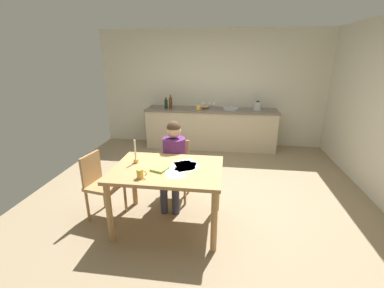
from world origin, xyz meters
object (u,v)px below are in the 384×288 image
(dining_table, at_px, (168,176))
(bottle_vinegar, at_px, (171,103))
(coffee_mug, at_px, (140,174))
(wine_glass_by_kettle, at_px, (209,103))
(chair_at_table, at_px, (176,167))
(person_seated, at_px, (173,158))
(candlestick, at_px, (136,156))
(sink_unit, at_px, (231,108))
(bottle_oil, at_px, (166,104))
(wine_glass_back_right, at_px, (202,103))
(chair_side_empty, at_px, (101,183))
(wine_glass_back_left, at_px, (204,103))
(book_magazine, at_px, (160,169))
(stovetop_kettle, at_px, (258,106))
(wine_glass_near_sink, at_px, (214,103))
(mixing_bowl, at_px, (205,106))
(teacup_on_counter, at_px, (198,108))

(dining_table, distance_m, bottle_vinegar, 3.05)
(dining_table, distance_m, coffee_mug, 0.41)
(bottle_vinegar, relative_size, wine_glass_by_kettle, 1.97)
(dining_table, distance_m, chair_at_table, 0.73)
(person_seated, xyz_separation_m, candlestick, (-0.38, -0.45, 0.18))
(sink_unit, xyz_separation_m, bottle_oil, (-1.44, -0.08, 0.08))
(bottle_vinegar, xyz_separation_m, wine_glass_back_right, (0.69, 0.19, -0.02))
(chair_side_empty, distance_m, wine_glass_back_left, 3.31)
(wine_glass_by_kettle, bearing_deg, book_magazine, -96.11)
(stovetop_kettle, bearing_deg, bottle_oil, -177.74)
(chair_at_table, xyz_separation_m, bottle_oil, (-0.65, 2.23, 0.53))
(wine_glass_near_sink, bearing_deg, wine_glass_back_left, 180.00)
(book_magazine, relative_size, stovetop_kettle, 0.75)
(person_seated, xyz_separation_m, chair_side_empty, (-0.86, -0.48, -0.20))
(person_seated, bearing_deg, coffee_mug, -102.34)
(coffee_mug, bearing_deg, bottle_oil, 98.11)
(mixing_bowl, distance_m, stovetop_kettle, 1.16)
(person_seated, distance_m, wine_glass_back_left, 2.64)
(dining_table, xyz_separation_m, mixing_bowl, (0.18, 3.06, 0.28))
(chair_at_table, bearing_deg, bottle_vinegar, 103.60)
(dining_table, distance_m, bottle_oil, 3.03)
(bottle_vinegar, bearing_deg, wine_glass_near_sink, 11.33)
(sink_unit, bearing_deg, wine_glass_back_right, 167.54)
(bottle_oil, distance_m, bottle_vinegar, 0.11)
(book_magazine, bearing_deg, wine_glass_back_left, 105.72)
(wine_glass_back_left, bearing_deg, candlestick, -100.65)
(candlestick, bearing_deg, person_seated, 50.13)
(dining_table, height_order, wine_glass_back_right, wine_glass_back_right)
(coffee_mug, relative_size, bottle_vinegar, 0.38)
(book_magazine, bearing_deg, person_seated, 106.70)
(person_seated, xyz_separation_m, bottle_oil, (-0.65, 2.38, 0.33))
(bottle_vinegar, xyz_separation_m, mixing_bowl, (0.77, 0.09, -0.08))
(chair_side_empty, relative_size, coffee_mug, 7.52)
(chair_at_table, bearing_deg, dining_table, -86.48)
(stovetop_kettle, height_order, wine_glass_by_kettle, stovetop_kettle)
(wine_glass_back_left, bearing_deg, dining_table, -92.83)
(sink_unit, bearing_deg, dining_table, -104.01)
(candlestick, height_order, sink_unit, sink_unit)
(dining_table, relative_size, person_seated, 1.08)
(wine_glass_back_right, bearing_deg, bottle_vinegar, -164.17)
(book_magazine, height_order, stovetop_kettle, stovetop_kettle)
(wine_glass_near_sink, height_order, wine_glass_back_left, same)
(chair_side_empty, height_order, sink_unit, sink_unit)
(coffee_mug, xyz_separation_m, stovetop_kettle, (1.56, 3.32, 0.17))
(mixing_bowl, height_order, teacup_on_counter, teacup_on_counter)
(person_seated, bearing_deg, wine_glass_by_kettle, 83.18)
(wine_glass_by_kettle, bearing_deg, mixing_bowl, -132.18)
(chair_side_empty, xyz_separation_m, wine_glass_back_right, (1.00, 3.09, 0.53))
(sink_unit, xyz_separation_m, mixing_bowl, (-0.58, 0.04, 0.02))
(wine_glass_back_right, bearing_deg, dining_table, -91.69)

